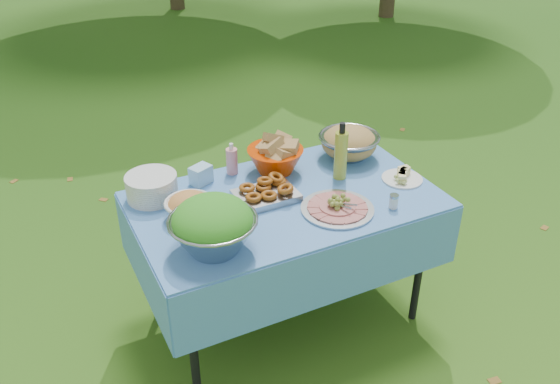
{
  "coord_description": "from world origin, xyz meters",
  "views": [
    {
      "loc": [
        -1.12,
        -2.18,
        2.27
      ],
      "look_at": [
        -0.03,
        0.0,
        0.81
      ],
      "focal_mm": 38.0,
      "sensor_mm": 36.0,
      "label": 1
    }
  ],
  "objects_px": {
    "bread_bowl": "(275,154)",
    "oil_bottle": "(341,151)",
    "pasta_bowl_steel": "(349,142)",
    "salad_bowl": "(213,226)",
    "plate_stack": "(152,187)",
    "picnic_table": "(286,261)",
    "charcuterie_platter": "(338,203)"
  },
  "relations": [
    {
      "from": "bread_bowl",
      "to": "pasta_bowl_steel",
      "type": "xyz_separation_m",
      "value": [
        0.43,
        -0.03,
        -0.01
      ]
    },
    {
      "from": "bread_bowl",
      "to": "oil_bottle",
      "type": "relative_size",
      "value": 0.96
    },
    {
      "from": "picnic_table",
      "to": "salad_bowl",
      "type": "bearing_deg",
      "value": -153.07
    },
    {
      "from": "salad_bowl",
      "to": "plate_stack",
      "type": "height_order",
      "value": "salad_bowl"
    },
    {
      "from": "bread_bowl",
      "to": "plate_stack",
      "type": "bearing_deg",
      "value": 177.81
    },
    {
      "from": "picnic_table",
      "to": "oil_bottle",
      "type": "xyz_separation_m",
      "value": [
        0.34,
        0.06,
        0.53
      ]
    },
    {
      "from": "plate_stack",
      "to": "charcuterie_platter",
      "type": "relative_size",
      "value": 0.72
    },
    {
      "from": "salad_bowl",
      "to": "oil_bottle",
      "type": "bearing_deg",
      "value": 20.28
    },
    {
      "from": "pasta_bowl_steel",
      "to": "picnic_table",
      "type": "bearing_deg",
      "value": -154.6
    },
    {
      "from": "picnic_table",
      "to": "salad_bowl",
      "type": "distance_m",
      "value": 0.72
    },
    {
      "from": "charcuterie_platter",
      "to": "salad_bowl",
      "type": "bearing_deg",
      "value": -177.02
    },
    {
      "from": "salad_bowl",
      "to": "plate_stack",
      "type": "xyz_separation_m",
      "value": [
        -0.12,
        0.53,
        -0.06
      ]
    },
    {
      "from": "bread_bowl",
      "to": "pasta_bowl_steel",
      "type": "distance_m",
      "value": 0.43
    },
    {
      "from": "salad_bowl",
      "to": "oil_bottle",
      "type": "xyz_separation_m",
      "value": [
        0.8,
        0.3,
        0.03
      ]
    },
    {
      "from": "plate_stack",
      "to": "oil_bottle",
      "type": "xyz_separation_m",
      "value": [
        0.92,
        -0.23,
        0.09
      ]
    },
    {
      "from": "picnic_table",
      "to": "bread_bowl",
      "type": "distance_m",
      "value": 0.55
    },
    {
      "from": "salad_bowl",
      "to": "plate_stack",
      "type": "distance_m",
      "value": 0.54
    },
    {
      "from": "pasta_bowl_steel",
      "to": "oil_bottle",
      "type": "bearing_deg",
      "value": -132.71
    },
    {
      "from": "pasta_bowl_steel",
      "to": "charcuterie_platter",
      "type": "relative_size",
      "value": 0.95
    },
    {
      "from": "plate_stack",
      "to": "bread_bowl",
      "type": "distance_m",
      "value": 0.65
    },
    {
      "from": "salad_bowl",
      "to": "charcuterie_platter",
      "type": "height_order",
      "value": "salad_bowl"
    },
    {
      "from": "plate_stack",
      "to": "oil_bottle",
      "type": "relative_size",
      "value": 0.82
    },
    {
      "from": "charcuterie_platter",
      "to": "plate_stack",
      "type": "bearing_deg",
      "value": 146.31
    },
    {
      "from": "oil_bottle",
      "to": "charcuterie_platter",
      "type": "bearing_deg",
      "value": -123.26
    },
    {
      "from": "picnic_table",
      "to": "bread_bowl",
      "type": "xyz_separation_m",
      "value": [
        0.08,
        0.27,
        0.48
      ]
    },
    {
      "from": "picnic_table",
      "to": "pasta_bowl_steel",
      "type": "bearing_deg",
      "value": 25.4
    },
    {
      "from": "salad_bowl",
      "to": "pasta_bowl_steel",
      "type": "relative_size",
      "value": 1.14
    },
    {
      "from": "plate_stack",
      "to": "oil_bottle",
      "type": "distance_m",
      "value": 0.95
    },
    {
      "from": "bread_bowl",
      "to": "oil_bottle",
      "type": "height_order",
      "value": "oil_bottle"
    },
    {
      "from": "picnic_table",
      "to": "oil_bottle",
      "type": "relative_size",
      "value": 4.79
    },
    {
      "from": "oil_bottle",
      "to": "pasta_bowl_steel",
      "type": "bearing_deg",
      "value": 47.29
    },
    {
      "from": "picnic_table",
      "to": "pasta_bowl_steel",
      "type": "height_order",
      "value": "pasta_bowl_steel"
    }
  ]
}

